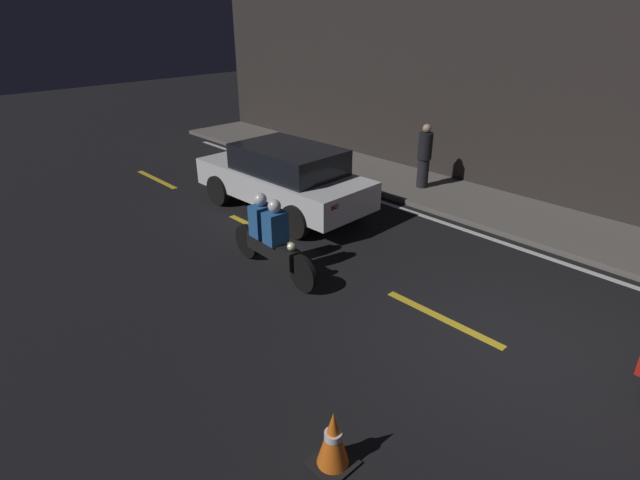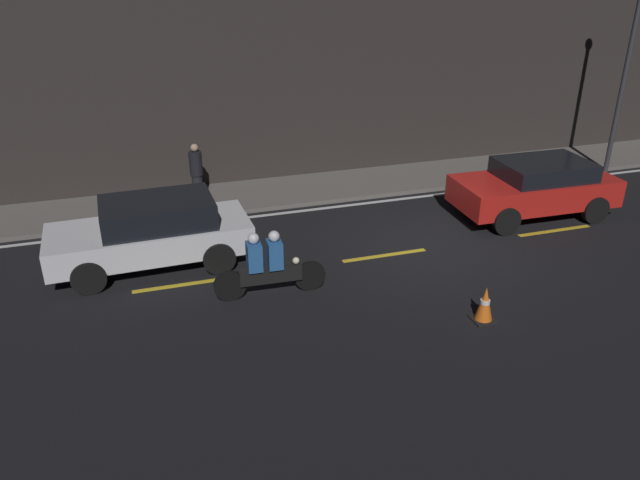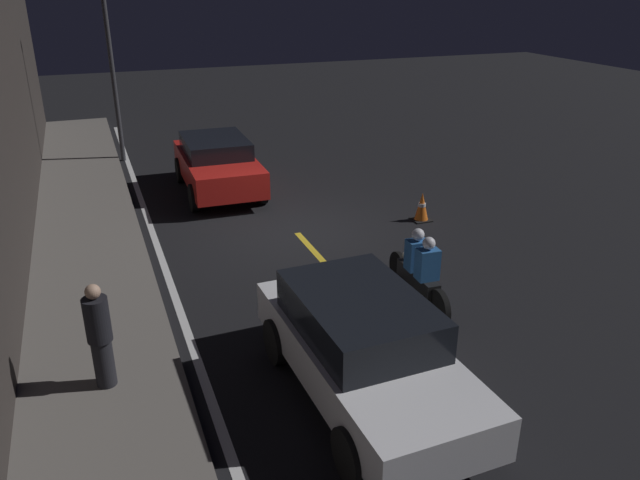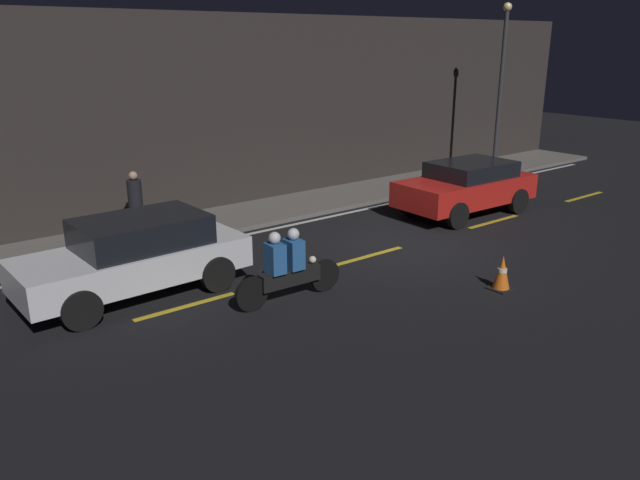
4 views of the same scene
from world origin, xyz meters
name	(u,v)px [view 4 (image 4 of 4)]	position (x,y,z in m)	size (l,w,h in m)	color
ground_plane	(400,247)	(0.00, 0.00, 0.00)	(56.00, 56.00, 0.00)	black
raised_curb	(290,207)	(0.00, 4.45, 0.06)	(28.00, 2.25, 0.11)	#605B56
building_front	(263,111)	(0.00, 5.72, 2.67)	(28.00, 0.30, 5.34)	#2D2826
lane_dash_b	(186,306)	(-5.50, 0.00, 0.00)	(2.00, 0.14, 0.01)	gold
lane_dash_c	(369,256)	(-1.00, 0.00, 0.00)	(2.00, 0.14, 0.01)	gold
lane_dash_d	(494,222)	(3.50, 0.00, 0.00)	(2.00, 0.14, 0.01)	gold
lane_dash_e	(584,197)	(8.00, 0.00, 0.00)	(2.00, 0.14, 0.01)	gold
lane_solid_kerb	(320,219)	(0.00, 3.08, 0.00)	(25.20, 0.14, 0.01)	silver
sedan_white	(136,254)	(-5.94, 1.08, 0.80)	(4.27, 1.95, 1.50)	silver
taxi_red	(467,186)	(3.55, 1.02, 0.79)	(4.09, 1.99, 1.45)	red
motorcycle	(286,268)	(-3.91, -0.93, 0.65)	(2.25, 0.39, 1.39)	black
traffic_cone_near	(502,273)	(-0.29, -3.03, 0.34)	(0.43, 0.43, 0.69)	black
pedestrian	(136,203)	(-4.57, 4.39, 0.90)	(0.34, 0.34, 1.56)	black
street_lamp	(501,84)	(7.65, 3.18, 3.24)	(0.28, 0.28, 5.76)	#333338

